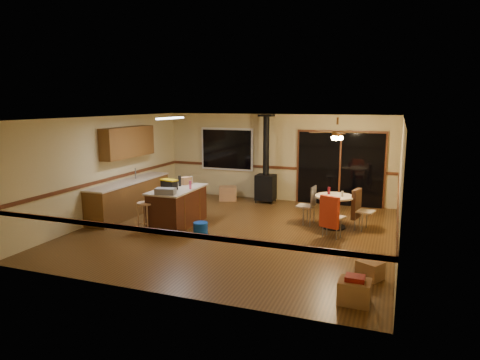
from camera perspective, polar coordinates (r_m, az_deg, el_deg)
The scene contains 35 objects.
floor at distance 9.98m, azimuth -0.60°, elevation -6.80°, with size 7.00×7.00×0.00m, color #533417.
ceiling at distance 9.54m, azimuth -0.63°, elevation 8.30°, with size 7.00×7.00×0.00m, color silver.
wall_back at distance 12.97m, azimuth 4.91°, elevation 3.00°, with size 7.00×7.00×0.00m, color #C9B87F.
wall_front at distance 6.59m, azimuth -11.55°, elevation -4.21°, with size 7.00×7.00×0.00m, color #C9B87F.
wall_left at distance 11.39m, azimuth -17.31°, elevation 1.57°, with size 7.00×7.00×0.00m, color #C9B87F.
wall_right at distance 9.06m, azimuth 20.55°, elevation -0.74°, with size 7.00×7.00×0.00m, color #C9B87F.
chair_rail at distance 9.73m, azimuth -0.61°, elevation -1.16°, with size 7.00×7.00×0.08m, color #562A15, non-canonical shape.
window at distance 13.41m, azimuth -1.75°, elevation 4.13°, with size 1.72×0.10×1.32m, color black.
sliding_door at distance 12.59m, azimuth 13.20°, elevation 1.40°, with size 2.52×0.10×2.10m, color black.
lower_cabinets at distance 11.76m, azimuth -14.45°, elevation -2.33°, with size 0.60×3.00×0.86m, color brown.
countertop at distance 11.68m, azimuth -14.55°, elevation -0.18°, with size 0.64×3.04×0.04m, color beige.
upper_cabinets at distance 11.78m, azimuth -14.72°, elevation 4.91°, with size 0.35×2.00×0.80m, color brown.
kitchen_island at distance 10.47m, azimuth -8.32°, elevation -3.53°, with size 0.88×1.68×0.90m.
wood_stove at distance 12.68m, azimuth 3.46°, elevation 0.25°, with size 0.55×0.50×2.52m.
ceiling_fan at distance 10.08m, azimuth 12.81°, elevation 5.94°, with size 0.24×0.24×0.55m.
fluorescent_strip at distance 10.59m, azimuth -9.27°, elevation 8.14°, with size 0.10×1.20×0.04m, color white.
toolbox_grey at distance 9.74m, azimuth -9.91°, elevation -1.49°, with size 0.45×0.25×0.14m, color slate.
toolbox_black at distance 10.26m, azimuth -9.41°, elevation -0.68°, with size 0.38×0.20×0.21m, color black.
toolbox_yellow_lid at distance 10.24m, azimuth -9.43°, elevation -0.01°, with size 0.40×0.21×0.03m, color gold.
box_on_island at distance 10.88m, azimuth -7.27°, elevation -0.09°, with size 0.20×0.27×0.18m, color #A17147.
bottle_dark at distance 10.63m, azimuth -8.04°, elevation -0.13°, with size 0.07×0.07×0.26m, color black.
bottle_pink at distance 10.26m, azimuth -6.64°, elevation -0.65°, with size 0.06×0.06×0.20m, color #D84C8C.
bottle_white at distance 10.97m, azimuth -6.49°, elevation 0.03°, with size 0.06×0.06×0.18m, color white.
bar_stool at distance 10.07m, azimuth -12.47°, elevation -4.85°, with size 0.38×0.38×0.69m, color tan.
blue_bucket at distance 9.74m, azimuth -5.28°, elevation -6.43°, with size 0.33×0.33×0.27m, color #0B3DA4.
dining_table at distance 10.33m, azimuth 12.44°, elevation -3.39°, with size 0.91×0.91×0.78m.
glass_red at distance 10.38m, azimuth 11.77°, elevation -1.40°, with size 0.07×0.07×0.18m, color #590C14.
glass_cream at distance 10.19m, azimuth 13.47°, elevation -1.80°, with size 0.06×0.06×0.13m, color beige.
chair_left at distance 10.50m, azimuth 9.31°, elevation -2.75°, with size 0.44×0.44×0.51m.
chair_near at distance 9.48m, azimuth 11.91°, elevation -4.19°, with size 0.56×0.58×0.70m.
chair_right at distance 10.35m, azimuth 15.39°, elevation -3.12°, with size 0.54×0.51×0.70m.
box_under_window at distance 13.02m, azimuth -1.63°, elevation -1.80°, with size 0.52×0.42×0.42m, color #A17147.
box_corner_a at distance 6.73m, azimuth 15.01°, elevation -14.20°, with size 0.46×0.39×0.35m, color #A17147.
box_corner_b at distance 7.66m, azimuth 16.95°, elevation -11.41°, with size 0.38×0.33×0.31m, color #A17147.
box_small_red at distance 6.65m, azimuth 15.09°, elevation -12.53°, with size 0.28×0.23×0.07m, color maroon.
Camera 1 is at (3.40, -8.91, 2.92)m, focal length 32.00 mm.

